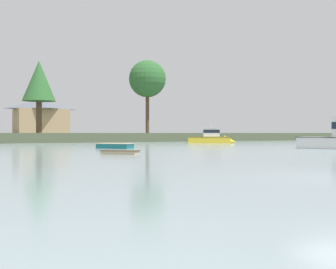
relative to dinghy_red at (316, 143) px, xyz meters
name	(u,v)px	position (x,y,z in m)	size (l,w,h in m)	color
ground_plane	(334,178)	(-34.35, -32.66, -0.17)	(550.74, 550.74, 0.00)	gray
dinghy_red	(316,143)	(0.00, 0.00, 0.00)	(3.69, 1.87, 0.70)	#B2231E
cruiser_yellow	(213,139)	(-9.44, 10.38, 0.37)	(6.83, 5.34, 3.73)	gold
dinghy_sand	(120,153)	(-34.04, -14.12, -0.07)	(2.62, 2.61, 0.37)	tan
dinghy_teal	(115,147)	(-29.95, -2.98, -0.01)	(3.40, 3.70, 0.66)	#196B70
shore_tree_center_left	(147,79)	(-11.18, 28.34, 10.81)	(6.54, 6.54, 12.85)	brown
shore_tree_center_right	(39,82)	(-29.83, 29.37, 9.42)	(5.24, 5.24, 11.47)	brown
cottage_hillside	(41,116)	(-21.37, 65.18, 5.32)	(12.53, 9.60, 7.80)	tan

